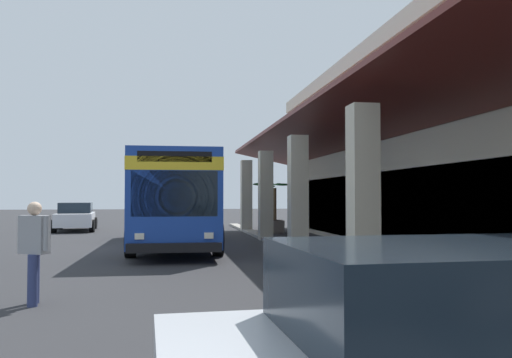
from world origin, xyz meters
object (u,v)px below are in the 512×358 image
at_px(transit_bus, 175,195).
at_px(pedestrian, 34,247).
at_px(parked_sedan_white, 76,216).
at_px(potted_palm, 275,220).

distance_m(transit_bus, pedestrian, 10.63).
height_order(parked_sedan_white, potted_palm, potted_palm).
distance_m(parked_sedan_white, potted_palm, 10.55).
relative_size(transit_bus, parked_sedan_white, 2.47).
bearing_deg(transit_bus, pedestrian, -13.04).
bearing_deg(transit_bus, parked_sedan_white, -151.37).
relative_size(parked_sedan_white, potted_palm, 1.83).
relative_size(parked_sedan_white, pedestrian, 2.70).
xyz_separation_m(transit_bus, potted_palm, (-5.69, 4.85, -1.21)).
bearing_deg(parked_sedan_white, potted_palm, 70.06).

